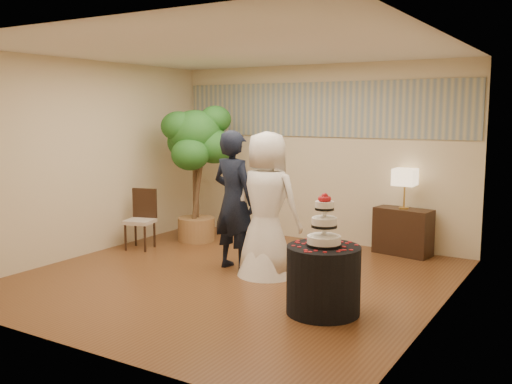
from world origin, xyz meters
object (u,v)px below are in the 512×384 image
Objects in this scene: table_lamp at (405,189)px; ficus_tree at (195,173)px; cake_table at (323,280)px; groom at (234,201)px; side_chair at (140,220)px; console at (403,232)px; wedding_cake at (324,220)px; bride at (267,204)px.

ficus_tree is (-3.11, -0.85, 0.14)m from table_lamp.
groom is at bearing 151.46° from cake_table.
side_chair is at bearing 162.49° from cake_table.
groom is at bearing -131.31° from table_lamp.
console is 0.90× the size of side_chair.
table_lamp is (1.68, 1.91, 0.05)m from groom.
groom is at bearing 151.46° from wedding_cake.
console is (1.17, 1.94, -0.58)m from bride.
cake_table is at bearing -89.49° from table_lamp.
groom is 2.02m from cake_table.
wedding_cake is (1.71, -0.93, 0.07)m from groom.
console is at bearing 10.91° from side_chair.
cake_table is 2.91m from table_lamp.
groom is 1.00× the size of bride.
bride is 3.33× the size of wedding_cake.
wedding_cake is 0.61× the size of side_chair.
cake_table is 3.71m from side_chair.
groom is at bearing -36.74° from ficus_tree.
bride reaches higher than cake_table.
ficus_tree is 1.17m from side_chair.
groom is at bearing -122.18° from console.
groom is 2.55m from table_lamp.
bride is 3.15× the size of table_lamp.
bride is 2.26m from table_lamp.
bride is 2.24m from ficus_tree.
ficus_tree is 2.45× the size of side_chair.
side_chair is at bearing -4.81° from bride.
bride is at bearing -29.29° from ficus_tree.
console is at bearing 90.51° from cake_table.
table_lamp reaches higher than side_chair.
table_lamp is (0.00, 0.00, 0.63)m from console.
bride is (0.51, -0.02, -0.00)m from groom.
table_lamp is (-0.03, 2.84, -0.01)m from wedding_cake.
cake_table is at bearing 143.11° from bride.
bride is 1.50m from wedding_cake.
bride is at bearing -171.53° from groom.
ficus_tree reaches higher than bride.
groom is 2.61m from console.
side_chair is at bearing -153.81° from table_lamp.
table_lamp is at bearing 90.51° from wedding_cake.
table_lamp is 3.95m from side_chair.
table_lamp is at bearing 90.51° from cake_table.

